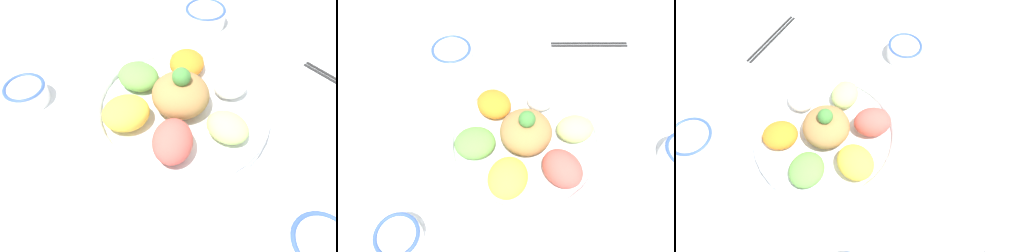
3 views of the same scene
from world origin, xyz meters
The scene contains 6 objects.
ground_plane centered at (0.00, 0.00, 0.00)m, with size 2.40×2.40×0.00m, color white.
salad_platter centered at (-0.03, -0.04, 0.03)m, with size 0.33×0.33×0.11m.
sauce_bowl_red centered at (-0.26, 0.16, 0.02)m, with size 0.10×0.10×0.04m.
rice_bowl_blue centered at (-0.20, -0.28, 0.02)m, with size 0.08×0.08×0.04m.
chopsticks_pair_near centered at (0.07, 0.30, 0.00)m, with size 0.20×0.06×0.01m.
serving_spoon_extra centered at (-0.41, 0.19, 0.00)m, with size 0.13×0.06×0.01m.
Camera 2 is at (0.01, -0.39, 0.60)m, focal length 35.00 mm.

